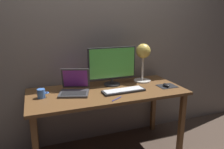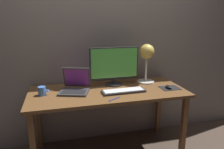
{
  "view_description": "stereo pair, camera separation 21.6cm",
  "coord_description": "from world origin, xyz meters",
  "px_view_note": "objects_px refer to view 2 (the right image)",
  "views": [
    {
      "loc": [
        -0.69,
        -2.0,
        1.48
      ],
      "look_at": [
        0.03,
        -0.05,
        0.92
      ],
      "focal_mm": 34.69,
      "sensor_mm": 36.0,
      "label": 1
    },
    {
      "loc": [
        -0.48,
        -2.07,
        1.48
      ],
      "look_at": [
        0.03,
        -0.05,
        0.92
      ],
      "focal_mm": 34.69,
      "sensor_mm": 36.0,
      "label": 2
    }
  ],
  "objects_px": {
    "laptop": "(75,85)",
    "monitor": "(114,65)",
    "desk_lamp": "(147,55)",
    "coffee_mug": "(42,91)",
    "keyboard_main": "(124,91)",
    "pen": "(115,99)",
    "mouse": "(169,87)"
  },
  "relations": [
    {
      "from": "monitor",
      "to": "desk_lamp",
      "type": "relative_size",
      "value": 1.21
    },
    {
      "from": "laptop",
      "to": "monitor",
      "type": "bearing_deg",
      "value": 13.02
    },
    {
      "from": "desk_lamp",
      "to": "pen",
      "type": "height_order",
      "value": "desk_lamp"
    },
    {
      "from": "coffee_mug",
      "to": "pen",
      "type": "relative_size",
      "value": 0.77
    },
    {
      "from": "laptop",
      "to": "pen",
      "type": "xyz_separation_m",
      "value": [
        0.33,
        -0.32,
        -0.06
      ]
    },
    {
      "from": "monitor",
      "to": "pen",
      "type": "relative_size",
      "value": 3.84
    },
    {
      "from": "keyboard_main",
      "to": "coffee_mug",
      "type": "height_order",
      "value": "coffee_mug"
    },
    {
      "from": "mouse",
      "to": "coffee_mug",
      "type": "bearing_deg",
      "value": 174.52
    },
    {
      "from": "laptop",
      "to": "mouse",
      "type": "bearing_deg",
      "value": -9.79
    },
    {
      "from": "laptop",
      "to": "coffee_mug",
      "type": "distance_m",
      "value": 0.33
    },
    {
      "from": "monitor",
      "to": "laptop",
      "type": "height_order",
      "value": "monitor"
    },
    {
      "from": "keyboard_main",
      "to": "laptop",
      "type": "height_order",
      "value": "laptop"
    },
    {
      "from": "monitor",
      "to": "mouse",
      "type": "relative_size",
      "value": 5.61
    },
    {
      "from": "laptop",
      "to": "mouse",
      "type": "xyz_separation_m",
      "value": [
        0.96,
        -0.17,
        -0.05
      ]
    },
    {
      "from": "mouse",
      "to": "coffee_mug",
      "type": "relative_size",
      "value": 0.89
    },
    {
      "from": "mouse",
      "to": "pen",
      "type": "height_order",
      "value": "mouse"
    },
    {
      "from": "monitor",
      "to": "keyboard_main",
      "type": "bearing_deg",
      "value": -83.03
    },
    {
      "from": "keyboard_main",
      "to": "desk_lamp",
      "type": "bearing_deg",
      "value": 37.06
    },
    {
      "from": "coffee_mug",
      "to": "monitor",
      "type": "bearing_deg",
      "value": 10.71
    },
    {
      "from": "monitor",
      "to": "desk_lamp",
      "type": "distance_m",
      "value": 0.39
    },
    {
      "from": "laptop",
      "to": "pen",
      "type": "bearing_deg",
      "value": -44.37
    },
    {
      "from": "laptop",
      "to": "coffee_mug",
      "type": "xyz_separation_m",
      "value": [
        -0.32,
        -0.04,
        -0.02
      ]
    },
    {
      "from": "mouse",
      "to": "monitor",
      "type": "bearing_deg",
      "value": 153.19
    },
    {
      "from": "mouse",
      "to": "coffee_mug",
      "type": "distance_m",
      "value": 1.29
    },
    {
      "from": "mouse",
      "to": "pen",
      "type": "distance_m",
      "value": 0.65
    },
    {
      "from": "monitor",
      "to": "laptop",
      "type": "bearing_deg",
      "value": -166.98
    },
    {
      "from": "desk_lamp",
      "to": "laptop",
      "type": "bearing_deg",
      "value": -172.29
    },
    {
      "from": "desk_lamp",
      "to": "coffee_mug",
      "type": "xyz_separation_m",
      "value": [
        -1.14,
        -0.15,
        -0.27
      ]
    },
    {
      "from": "mouse",
      "to": "pen",
      "type": "xyz_separation_m",
      "value": [
        -0.64,
        -0.16,
        -0.02
      ]
    },
    {
      "from": "keyboard_main",
      "to": "coffee_mug",
      "type": "distance_m",
      "value": 0.8
    },
    {
      "from": "monitor",
      "to": "pen",
      "type": "bearing_deg",
      "value": -104.19
    },
    {
      "from": "keyboard_main",
      "to": "pen",
      "type": "bearing_deg",
      "value": -129.52
    }
  ]
}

